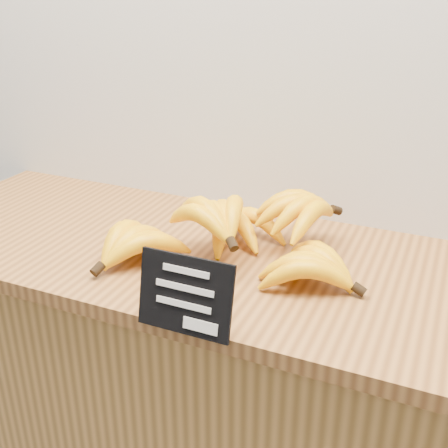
# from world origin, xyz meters

# --- Properties ---
(counter) EXTENTS (1.29, 0.50, 0.90)m
(counter) POSITION_xyz_m (0.08, 2.75, 0.45)
(counter) COLOR #AA7937
(counter) RESTS_ON ground
(counter_top) EXTENTS (1.52, 0.54, 0.03)m
(counter_top) POSITION_xyz_m (0.08, 2.75, 0.92)
(counter_top) COLOR #99642F
(counter_top) RESTS_ON counter
(chalkboard_sign) EXTENTS (0.16, 0.03, 0.13)m
(chalkboard_sign) POSITION_xyz_m (0.11, 2.48, 0.99)
(chalkboard_sign) COLOR black
(chalkboard_sign) RESTS_ON counter_top
(banana_pile) EXTENTS (0.58, 0.37, 0.12)m
(banana_pile) POSITION_xyz_m (0.09, 2.74, 0.98)
(banana_pile) COLOR #FFBC0A
(banana_pile) RESTS_ON counter_top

